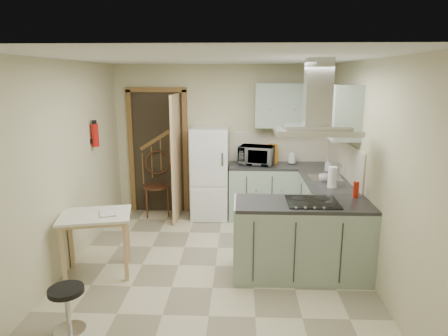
{
  "coord_description": "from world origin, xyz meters",
  "views": [
    {
      "loc": [
        0.3,
        -4.56,
        2.31
      ],
      "look_at": [
        0.09,
        0.45,
        1.15
      ],
      "focal_mm": 32.0,
      "sensor_mm": 36.0,
      "label": 1
    }
  ],
  "objects_px": {
    "drop_leaf_table": "(97,244)",
    "microwave": "(257,155)",
    "peninsula": "(302,239)",
    "stool": "(68,309)",
    "extractor_hood": "(316,131)",
    "bentwood_chair": "(156,187)",
    "fridge": "(210,173)"
  },
  "relations": [
    {
      "from": "extractor_hood",
      "to": "stool",
      "type": "xyz_separation_m",
      "value": [
        -2.4,
        -1.17,
        -1.5
      ]
    },
    {
      "from": "bentwood_chair",
      "to": "stool",
      "type": "xyz_separation_m",
      "value": [
        -0.16,
        -3.21,
        -0.27
      ]
    },
    {
      "from": "peninsula",
      "to": "bentwood_chair",
      "type": "distance_m",
      "value": 2.96
    },
    {
      "from": "peninsula",
      "to": "microwave",
      "type": "distance_m",
      "value": 2.15
    },
    {
      "from": "peninsula",
      "to": "stool",
      "type": "height_order",
      "value": "peninsula"
    },
    {
      "from": "fridge",
      "to": "bentwood_chair",
      "type": "relative_size",
      "value": 1.53
    },
    {
      "from": "peninsula",
      "to": "stool",
      "type": "distance_m",
      "value": 2.59
    },
    {
      "from": "extractor_hood",
      "to": "stool",
      "type": "relative_size",
      "value": 2.08
    },
    {
      "from": "drop_leaf_table",
      "to": "bentwood_chair",
      "type": "bearing_deg",
      "value": 70.01
    },
    {
      "from": "bentwood_chair",
      "to": "extractor_hood",
      "type": "bearing_deg",
      "value": -57.88
    },
    {
      "from": "stool",
      "to": "extractor_hood",
      "type": "bearing_deg",
      "value": 25.87
    },
    {
      "from": "drop_leaf_table",
      "to": "bentwood_chair",
      "type": "height_order",
      "value": "bentwood_chair"
    },
    {
      "from": "stool",
      "to": "microwave",
      "type": "relative_size",
      "value": 0.79
    },
    {
      "from": "drop_leaf_table",
      "to": "microwave",
      "type": "height_order",
      "value": "microwave"
    },
    {
      "from": "drop_leaf_table",
      "to": "fridge",
      "type": "bearing_deg",
      "value": 47.26
    },
    {
      "from": "fridge",
      "to": "extractor_hood",
      "type": "xyz_separation_m",
      "value": [
        1.32,
        -1.98,
        0.97
      ]
    },
    {
      "from": "peninsula",
      "to": "microwave",
      "type": "xyz_separation_m",
      "value": [
        -0.46,
        2.01,
        0.6
      ]
    },
    {
      "from": "stool",
      "to": "microwave",
      "type": "bearing_deg",
      "value": 59.92
    },
    {
      "from": "peninsula",
      "to": "drop_leaf_table",
      "type": "relative_size",
      "value": 1.95
    },
    {
      "from": "fridge",
      "to": "stool",
      "type": "relative_size",
      "value": 3.47
    },
    {
      "from": "fridge",
      "to": "peninsula",
      "type": "bearing_deg",
      "value": -58.26
    },
    {
      "from": "bentwood_chair",
      "to": "stool",
      "type": "distance_m",
      "value": 3.23
    },
    {
      "from": "peninsula",
      "to": "microwave",
      "type": "height_order",
      "value": "microwave"
    },
    {
      "from": "extractor_hood",
      "to": "bentwood_chair",
      "type": "height_order",
      "value": "extractor_hood"
    },
    {
      "from": "extractor_hood",
      "to": "bentwood_chair",
      "type": "bearing_deg",
      "value": 137.54
    },
    {
      "from": "peninsula",
      "to": "bentwood_chair",
      "type": "xyz_separation_m",
      "value": [
        -2.14,
        2.05,
        0.04
      ]
    },
    {
      "from": "microwave",
      "to": "extractor_hood",
      "type": "bearing_deg",
      "value": -58.79
    },
    {
      "from": "drop_leaf_table",
      "to": "microwave",
      "type": "relative_size",
      "value": 1.46
    },
    {
      "from": "stool",
      "to": "peninsula",
      "type": "bearing_deg",
      "value": 26.84
    },
    {
      "from": "peninsula",
      "to": "bentwood_chair",
      "type": "relative_size",
      "value": 1.58
    },
    {
      "from": "microwave",
      "to": "drop_leaf_table",
      "type": "bearing_deg",
      "value": -117.42
    },
    {
      "from": "bentwood_chair",
      "to": "peninsula",
      "type": "bearing_deg",
      "value": -59.18
    }
  ]
}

